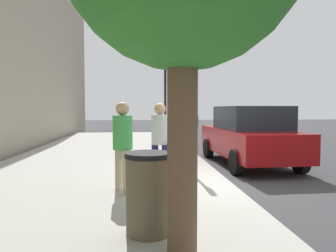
# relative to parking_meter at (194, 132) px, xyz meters

# --- Properties ---
(ground_plane) EXTENTS (80.00, 80.00, 0.00)m
(ground_plane) POSITION_rel_parking_meter_xyz_m (-0.45, -0.68, -1.17)
(ground_plane) COLOR #38383A
(ground_plane) RESTS_ON ground
(sidewalk_slab) EXTENTS (28.00, 6.00, 0.15)m
(sidewalk_slab) POSITION_rel_parking_meter_xyz_m (-0.45, 2.32, -1.09)
(sidewalk_slab) COLOR #A8A59E
(sidewalk_slab) RESTS_ON ground_plane
(parking_meter) EXTENTS (0.36, 0.12, 1.41)m
(parking_meter) POSITION_rel_parking_meter_xyz_m (0.00, 0.00, 0.00)
(parking_meter) COLOR gray
(parking_meter) RESTS_ON sidewalk_slab
(pedestrian_at_meter) EXTENTS (0.45, 0.36, 1.67)m
(pedestrian_at_meter) POSITION_rel_parking_meter_xyz_m (-0.36, 0.80, -0.05)
(pedestrian_at_meter) COLOR #191E4C
(pedestrian_at_meter) RESTS_ON sidewalk_slab
(pedestrian_bystander) EXTENTS (0.47, 0.36, 1.67)m
(pedestrian_bystander) POSITION_rel_parking_meter_xyz_m (-1.15, 1.54, -0.04)
(pedestrian_bystander) COLOR tan
(pedestrian_bystander) RESTS_ON sidewalk_slab
(parked_sedan_near) EXTENTS (4.46, 2.09, 1.77)m
(parked_sedan_near) POSITION_rel_parking_meter_xyz_m (2.15, -2.04, -0.27)
(parked_sedan_near) COLOR maroon
(parked_sedan_near) RESTS_ON ground_plane
(traffic_signal) EXTENTS (0.24, 0.44, 3.60)m
(traffic_signal) POSITION_rel_parking_meter_xyz_m (8.23, -0.08, 1.41)
(traffic_signal) COLOR black
(traffic_signal) RESTS_ON sidewalk_slab
(trash_bin) EXTENTS (0.59, 0.59, 1.01)m
(trash_bin) POSITION_rel_parking_meter_xyz_m (-3.13, 1.11, -0.51)
(trash_bin) COLOR brown
(trash_bin) RESTS_ON sidewalk_slab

